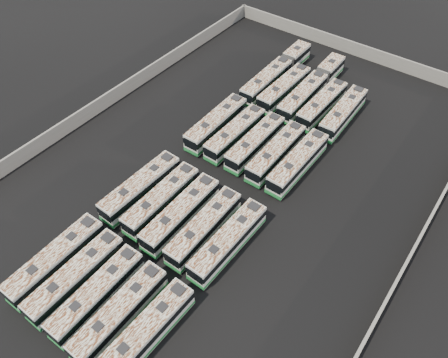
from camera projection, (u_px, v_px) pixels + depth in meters
ground at (223, 181)px, 53.37m from camera, size 140.00×140.00×0.00m
perimeter_wall at (223, 175)px, 52.57m from camera, size 45.20×73.20×2.20m
bus_front_far_left at (56, 260)px, 43.82m from camera, size 2.53×11.10×3.12m
bus_front_left at (76, 277)px, 42.54m from camera, size 2.38×10.93×3.07m
bus_front_center at (97, 294)px, 41.31m from camera, size 2.52×10.71×3.00m
bus_front_right at (120, 313)px, 40.00m from camera, size 2.36×10.71×3.01m
bus_front_far_right at (145, 334)px, 38.65m from camera, size 2.52×10.92×3.06m
bus_midfront_far_left at (141, 188)px, 50.52m from camera, size 2.61×11.11×3.11m
bus_midfront_left at (162, 200)px, 49.29m from camera, size 2.39×10.81×3.04m
bus_midfront_center at (181, 214)px, 47.87m from camera, size 2.50×11.10×3.12m
bus_midfront_right at (204, 228)px, 46.64m from camera, size 2.44×10.78×3.03m
bus_midfront_far_right at (228, 241)px, 45.40m from camera, size 2.46×10.91×3.06m
bus_midback_far_left at (216, 123)px, 58.39m from camera, size 2.55×11.17×3.13m
bus_midback_left at (235, 133)px, 57.11m from camera, size 2.38×10.65×2.99m
bus_midback_center at (255, 143)px, 55.90m from camera, size 2.28×10.65×3.00m
bus_midback_right at (276, 153)px, 54.55m from camera, size 2.36×10.81×3.04m
bus_midback_far_right at (298, 163)px, 53.34m from camera, size 2.43×11.04×3.10m
bus_back_far_left at (277, 72)px, 66.72m from camera, size 2.55×17.09×3.09m
bus_back_left at (284, 89)px, 63.79m from camera, size 2.55×11.08×3.11m
bus_back_center at (312, 87)px, 64.11m from camera, size 2.67×17.07×3.09m
bus_back_right at (322, 105)px, 61.31m from camera, size 2.48×10.73×3.01m
bus_back_far_right at (343, 113)px, 59.97m from camera, size 2.57×10.91×3.06m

